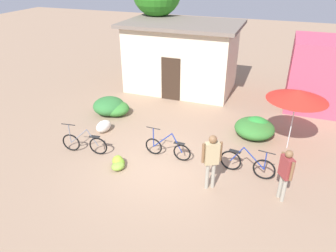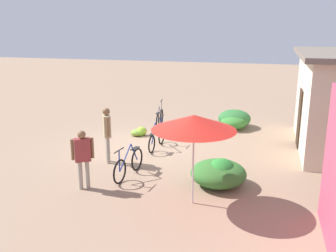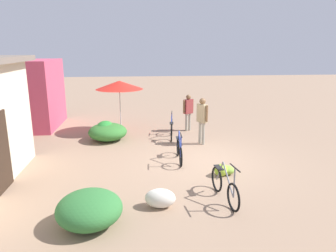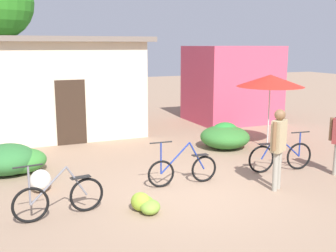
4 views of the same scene
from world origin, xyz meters
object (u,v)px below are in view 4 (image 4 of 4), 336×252
at_px(bicycle_leftmost, 59,198).
at_px(person_bystander, 279,141).
at_px(building_low, 62,86).
at_px(bicycle_near_pile, 183,170).
at_px(bicycle_center_loaded, 281,157).
at_px(shop_pink, 231,84).
at_px(market_umbrella, 270,81).
at_px(produce_sack, 40,180).
at_px(banana_pile_on_ground, 145,204).

relative_size(bicycle_leftmost, person_bystander, 0.95).
height_order(building_low, bicycle_leftmost, building_low).
relative_size(bicycle_leftmost, bicycle_near_pile, 1.01).
bearing_deg(bicycle_center_loaded, bicycle_leftmost, -173.20).
bearing_deg(shop_pink, market_umbrella, -107.40).
bearing_deg(bicycle_leftmost, bicycle_near_pile, 14.06).
bearing_deg(bicycle_center_loaded, shop_pink, 68.54).
distance_m(bicycle_leftmost, bicycle_near_pile, 2.85).
relative_size(shop_pink, bicycle_leftmost, 1.95).
bearing_deg(produce_sack, shop_pink, 34.05).
bearing_deg(banana_pile_on_ground, shop_pink, 49.10).
height_order(bicycle_leftmost, produce_sack, bicycle_leftmost).
relative_size(shop_pink, produce_sack, 4.57).
height_order(building_low, bicycle_center_loaded, building_low).
bearing_deg(bicycle_leftmost, market_umbrella, 22.48).
xyz_separation_m(bicycle_center_loaded, banana_pile_on_ground, (-3.88, -1.03, -0.22)).
bearing_deg(market_umbrella, banana_pile_on_ground, -148.46).
height_order(market_umbrella, bicycle_center_loaded, market_umbrella).
bearing_deg(bicycle_leftmost, shop_pink, 41.55).
xyz_separation_m(bicycle_leftmost, produce_sack, (-0.17, 1.54, -0.14)).
xyz_separation_m(bicycle_leftmost, person_bystander, (4.46, -0.39, 0.71)).
relative_size(bicycle_near_pile, bicycle_center_loaded, 0.96).
bearing_deg(building_low, bicycle_center_loaded, -56.69).
height_order(banana_pile_on_ground, produce_sack, produce_sack).
distance_m(building_low, banana_pile_on_ground, 7.56).
height_order(building_low, shop_pink, building_low).
height_order(shop_pink, bicycle_near_pile, shop_pink).
height_order(bicycle_near_pile, person_bystander, person_bystander).
xyz_separation_m(shop_pink, produce_sack, (-8.02, -5.42, -1.28)).
distance_m(banana_pile_on_ground, person_bystander, 3.11).
bearing_deg(person_bystander, market_umbrella, 56.26).
height_order(bicycle_leftmost, bicycle_center_loaded, bicycle_leftmost).
distance_m(bicycle_near_pile, produce_sack, 3.05).
relative_size(bicycle_leftmost, produce_sack, 2.35).
bearing_deg(bicycle_center_loaded, building_low, 123.31).
xyz_separation_m(building_low, market_umbrella, (5.33, -4.31, 0.34)).
bearing_deg(produce_sack, building_low, 76.10).
distance_m(bicycle_near_pile, banana_pile_on_ground, 1.68).
bearing_deg(bicycle_near_pile, shop_pink, 50.91).
distance_m(bicycle_leftmost, bicycle_center_loaded, 5.41).
bearing_deg(market_umbrella, produce_sack, -170.16).
bearing_deg(bicycle_near_pile, market_umbrella, 28.09).
bearing_deg(person_bystander, banana_pile_on_ground, -179.89).
bearing_deg(banana_pile_on_ground, bicycle_center_loaded, 14.89).
bearing_deg(bicycle_near_pile, bicycle_center_loaded, -1.12).
relative_size(building_low, person_bystander, 3.19).
bearing_deg(bicycle_near_pile, bicycle_leftmost, -165.94).
distance_m(market_umbrella, bicycle_near_pile, 4.57).
relative_size(market_umbrella, bicycle_center_loaded, 1.29).
height_order(bicycle_center_loaded, banana_pile_on_ground, bicycle_center_loaded).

